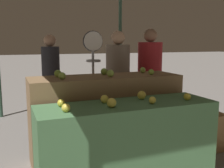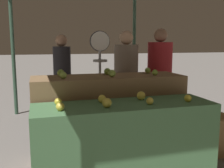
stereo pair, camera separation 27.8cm
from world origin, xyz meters
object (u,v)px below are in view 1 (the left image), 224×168
wooden_crate_side (202,130)px  person_customer_right (51,73)px  produce_scale (93,61)px  person_customer_left (150,72)px  person_vendor_at_scale (118,75)px

wooden_crate_side → person_customer_right: bearing=133.0°
produce_scale → wooden_crate_side: bearing=-33.5°
person_customer_right → wooden_crate_side: 2.57m
produce_scale → person_customer_right: (-0.44, 0.99, -0.25)m
person_customer_left → person_customer_right: 1.66m
person_customer_left → wooden_crate_side: bearing=97.8°
person_customer_left → person_customer_right: bearing=-31.8°
produce_scale → person_customer_left: size_ratio=0.97×
person_customer_right → wooden_crate_side: size_ratio=3.19×
person_vendor_at_scale → wooden_crate_side: 1.44m
person_vendor_at_scale → produce_scale: bearing=28.3°
person_customer_right → person_customer_left: bearing=131.3°
person_vendor_at_scale → person_customer_right: size_ratio=1.03×
wooden_crate_side → person_vendor_at_scale: bearing=128.8°
produce_scale → wooden_crate_side: (1.25, -0.83, -0.90)m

